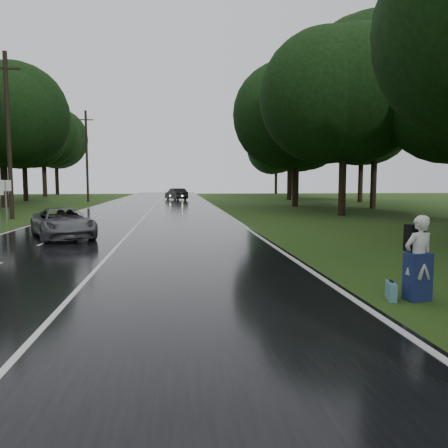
# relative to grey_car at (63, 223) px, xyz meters

# --- Properties ---
(ground) EXTENTS (160.00, 160.00, 0.00)m
(ground) POSITION_rel_grey_car_xyz_m (2.63, -9.01, -0.68)
(ground) COLOR #284414
(ground) RESTS_ON ground
(road) EXTENTS (12.00, 140.00, 0.04)m
(road) POSITION_rel_grey_car_xyz_m (2.63, 10.99, -0.66)
(road) COLOR black
(road) RESTS_ON ground
(lane_center) EXTENTS (0.12, 140.00, 0.01)m
(lane_center) POSITION_rel_grey_car_xyz_m (2.63, 10.99, -0.64)
(lane_center) COLOR silver
(lane_center) RESTS_ON road
(grey_car) EXTENTS (3.83, 5.10, 1.29)m
(grey_car) POSITION_rel_grey_car_xyz_m (0.00, 0.00, 0.00)
(grey_car) COLOR #515357
(grey_car) RESTS_ON road
(far_car) EXTENTS (3.13, 4.90, 1.53)m
(far_car) POSITION_rel_grey_car_xyz_m (4.79, 38.78, 0.12)
(far_car) COLOR black
(far_car) RESTS_ON road
(hitchhiker) EXTENTS (0.71, 0.66, 1.76)m
(hitchhiker) POSITION_rel_grey_car_xyz_m (9.77, -10.85, 0.14)
(hitchhiker) COLOR silver
(hitchhiker) RESTS_ON ground
(suitcase) EXTENTS (0.28, 0.53, 0.36)m
(suitcase) POSITION_rel_grey_car_xyz_m (9.26, -10.78, -0.50)
(suitcase) COLOR teal
(suitcase) RESTS_ON ground
(utility_pole_mid) EXTENTS (1.80, 0.28, 10.66)m
(utility_pole_mid) POSITION_rel_grey_car_xyz_m (-5.87, 10.63, -0.68)
(utility_pole_mid) COLOR black
(utility_pole_mid) RESTS_ON ground
(utility_pole_far) EXTENTS (1.80, 0.28, 10.89)m
(utility_pole_far) POSITION_rel_grey_car_xyz_m (-5.87, 35.45, -0.68)
(utility_pole_far) COLOR black
(utility_pole_far) RESTS_ON ground
(road_sign_a) EXTENTS (0.55, 0.10, 2.28)m
(road_sign_a) POSITION_rel_grey_car_xyz_m (-4.57, 5.17, -0.68)
(road_sign_a) COLOR white
(road_sign_a) RESTS_ON ground
(road_sign_b) EXTENTS (0.61, 0.10, 2.53)m
(road_sign_b) POSITION_rel_grey_car_xyz_m (-4.57, 6.20, -0.68)
(road_sign_b) COLOR white
(road_sign_b) RESTS_ON ground
(tree_left_e) EXTENTS (9.48, 9.48, 14.81)m
(tree_left_e) POSITION_rel_grey_car_xyz_m (-11.27, 24.08, -0.68)
(tree_left_e) COLOR black
(tree_left_e) RESTS_ON ground
(tree_left_f) EXTENTS (9.82, 9.82, 15.35)m
(tree_left_f) POSITION_rel_grey_car_xyz_m (-14.19, 38.73, -0.68)
(tree_left_f) COLOR black
(tree_left_f) RESTS_ON ground
(tree_right_d) EXTENTS (9.48, 9.48, 14.82)m
(tree_right_d) POSITION_rel_grey_car_xyz_m (16.68, 11.19, -0.68)
(tree_right_d) COLOR black
(tree_right_d) RESTS_ON ground
(tree_right_e) EXTENTS (9.46, 9.46, 14.78)m
(tree_right_e) POSITION_rel_grey_car_xyz_m (16.51, 23.15, -0.68)
(tree_right_e) COLOR black
(tree_right_e) RESTS_ON ground
(tree_right_f) EXTENTS (9.21, 9.21, 14.39)m
(tree_right_f) POSITION_rel_grey_car_xyz_m (19.92, 38.53, -0.68)
(tree_right_f) COLOR black
(tree_right_f) RESTS_ON ground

